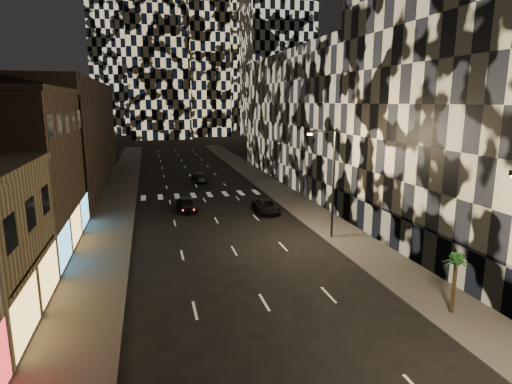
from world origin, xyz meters
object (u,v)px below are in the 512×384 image
car_dark_rightlane (266,207)px  palm_tree (456,264)px  car_dark_midlane (187,204)px  car_dark_oncoming (199,177)px  streetlight_far (331,176)px

car_dark_rightlane → palm_tree: 23.91m
car_dark_midlane → car_dark_oncoming: car_dark_midlane is taller
car_dark_oncoming → palm_tree: palm_tree is taller
streetlight_far → car_dark_midlane: (-10.84, 12.31, -4.61)m
car_dark_midlane → palm_tree: 28.85m
palm_tree → streetlight_far: bearing=94.9°
streetlight_far → car_dark_rightlane: (-2.82, 9.64, -4.69)m
streetlight_far → car_dark_oncoming: (-7.52, 29.11, -4.65)m
car_dark_midlane → car_dark_rightlane: size_ratio=0.92×
car_dark_midlane → car_dark_rightlane: car_dark_midlane is taller
car_dark_oncoming → car_dark_rightlane: car_dark_oncoming is taller
car_dark_midlane → palm_tree: palm_tree is taller
streetlight_far → palm_tree: size_ratio=2.70×
car_dark_midlane → car_dark_rightlane: bearing=-23.8°
streetlight_far → car_dark_oncoming: 30.43m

